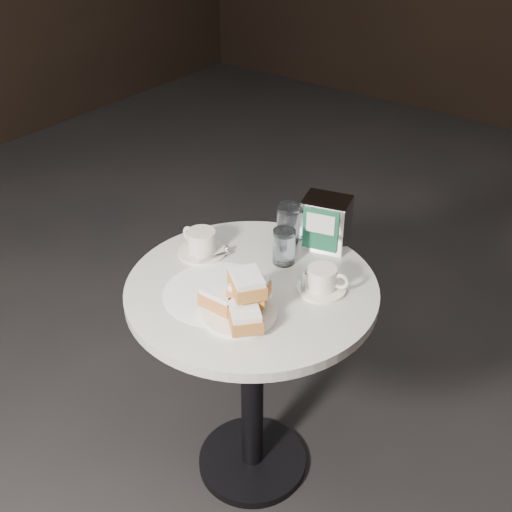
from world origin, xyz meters
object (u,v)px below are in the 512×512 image
object	(u,v)px
coffee_cup_right	(322,281)
water_glass_left	(289,224)
coffee_cup_left	(201,244)
napkin_dispenser	(326,223)
water_glass_right	(284,247)
beignet_plate	(240,301)
cafe_table	(252,340)

from	to	relation	value
coffee_cup_right	water_glass_left	xyz separation A→B (m)	(-0.22, 0.16, 0.03)
coffee_cup_left	napkin_dispenser	xyz separation A→B (m)	(0.27, 0.25, 0.05)
water_glass_right	napkin_dispenser	bearing A→B (deg)	72.63
coffee_cup_left	napkin_dispenser	size ratio (longest dim) A/B	1.02
water_glass_left	coffee_cup_left	bearing A→B (deg)	-127.75
coffee_cup_right	water_glass_right	bearing A→B (deg)	145.19
beignet_plate	water_glass_left	xyz separation A→B (m)	(-0.11, 0.38, 0.01)
cafe_table	beignet_plate	world-z (taller)	beignet_plate
cafe_table	water_glass_right	xyz separation A→B (m)	(0.01, 0.15, 0.25)
water_glass_right	coffee_cup_left	bearing A→B (deg)	-154.45
beignet_plate	water_glass_left	world-z (taller)	beignet_plate
coffee_cup_left	water_glass_right	xyz separation A→B (m)	(0.22, 0.11, 0.02)
cafe_table	coffee_cup_left	xyz separation A→B (m)	(-0.22, 0.04, 0.23)
cafe_table	coffee_cup_left	size ratio (longest dim) A/B	4.65
coffee_cup_left	coffee_cup_right	bearing A→B (deg)	15.13
coffee_cup_left	water_glass_right	world-z (taller)	water_glass_right
beignet_plate	napkin_dispenser	size ratio (longest dim) A/B	1.59
beignet_plate	cafe_table	bearing A→B (deg)	114.97
water_glass_left	napkin_dispenser	world-z (taller)	napkin_dispenser
coffee_cup_left	water_glass_right	distance (m)	0.25
beignet_plate	coffee_cup_right	distance (m)	0.25
water_glass_left	water_glass_right	size ratio (longest dim) A/B	1.11
coffee_cup_right	water_glass_right	world-z (taller)	water_glass_right
coffee_cup_left	water_glass_left	size ratio (longest dim) A/B	1.37
cafe_table	napkin_dispenser	bearing A→B (deg)	80.11
cafe_table	water_glass_right	bearing A→B (deg)	87.98
cafe_table	napkin_dispenser	size ratio (longest dim) A/B	4.76
water_glass_right	napkin_dispenser	xyz separation A→B (m)	(0.05, 0.15, 0.03)
coffee_cup_right	napkin_dispenser	xyz separation A→B (m)	(-0.12, 0.20, 0.05)
beignet_plate	water_glass_left	bearing A→B (deg)	106.16
cafe_table	water_glass_left	distance (m)	0.36
coffee_cup_left	water_glass_left	distance (m)	0.27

